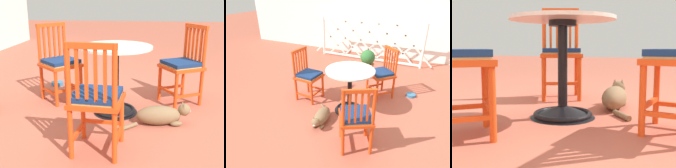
% 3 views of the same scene
% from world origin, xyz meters
% --- Properties ---
extents(ground_plane, '(24.00, 24.00, 0.00)m').
position_xyz_m(ground_plane, '(0.00, 0.00, 0.00)').
color(ground_plane, '#AD5642').
extents(building_wall_backdrop, '(10.00, 0.20, 2.80)m').
position_xyz_m(building_wall_backdrop, '(0.00, 3.35, 1.40)').
color(building_wall_backdrop, white).
rests_on(building_wall_backdrop, ground_plane).
extents(lattice_fence_panel, '(3.26, 0.06, 1.09)m').
position_xyz_m(lattice_fence_panel, '(-0.57, 2.69, 0.55)').
color(lattice_fence_panel, white).
rests_on(lattice_fence_panel, ground_plane).
extents(cafe_table, '(0.76, 0.76, 0.73)m').
position_xyz_m(cafe_table, '(-0.09, 0.20, 0.28)').
color(cafe_table, black).
rests_on(cafe_table, ground_plane).
extents(orange_chair_near_fence, '(0.57, 0.57, 0.91)m').
position_xyz_m(orange_chair_near_fence, '(0.25, 0.91, 0.45)').
color(orange_chair_near_fence, '#D64214').
rests_on(orange_chair_near_fence, ground_plane).
extents(orange_chair_facing_out, '(0.43, 0.43, 0.91)m').
position_xyz_m(orange_chair_facing_out, '(-0.92, 0.27, 0.45)').
color(orange_chair_facing_out, '#D64214').
rests_on(orange_chair_facing_out, ground_plane).
extents(orange_chair_by_planter, '(0.54, 0.54, 0.91)m').
position_xyz_m(orange_chair_by_planter, '(0.30, -0.54, 0.45)').
color(orange_chair_by_planter, '#D64214').
rests_on(orange_chair_by_planter, ground_plane).
extents(tabby_cat, '(0.36, 0.70, 0.23)m').
position_xyz_m(tabby_cat, '(-0.35, -0.29, 0.10)').
color(tabby_cat, brown).
rests_on(tabby_cat, ground_plane).
extents(terracotta_planter, '(0.32, 0.32, 0.62)m').
position_xyz_m(terracotta_planter, '(-0.26, 1.63, 0.33)').
color(terracotta_planter, '#B25B3D').
rests_on(terracotta_planter, ground_plane).
extents(pet_water_bowl, '(0.17, 0.17, 0.05)m').
position_xyz_m(pet_water_bowl, '(0.78, 1.12, 0.03)').
color(pet_water_bowl, teal).
rests_on(pet_water_bowl, ground_plane).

